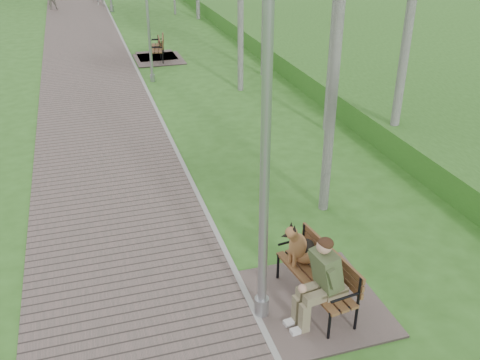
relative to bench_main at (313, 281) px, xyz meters
The scene contains 9 objects.
ground 1.82m from the bench_main, 121.45° to the left, with size 120.00×120.00×0.00m, color #366B23.
walkway 23.15m from the bench_main, 96.61° to the left, with size 3.50×67.00×0.04m, color #655852.
kerb 23.02m from the bench_main, 92.28° to the left, with size 0.10×67.00×0.05m, color #999993.
embankment 24.19m from the bench_main, 62.72° to the left, with size 14.00×70.00×1.60m, color #4E9637.
bench_main is the anchor object (origin of this frame).
bench_second 15.73m from the bench_main, 89.58° to the left, with size 1.91×2.12×1.17m.
bench_third 16.29m from the bench_main, 89.64° to the left, with size 1.55×1.72×0.95m.
lamp_post_near 2.38m from the bench_main, behind, with size 0.23×0.23×5.84m.
lamp_post_second 12.91m from the bench_main, 92.47° to the left, with size 0.17×0.17×4.41m.
Camera 1 is at (-2.11, -7.49, 5.70)m, focal length 40.00 mm.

